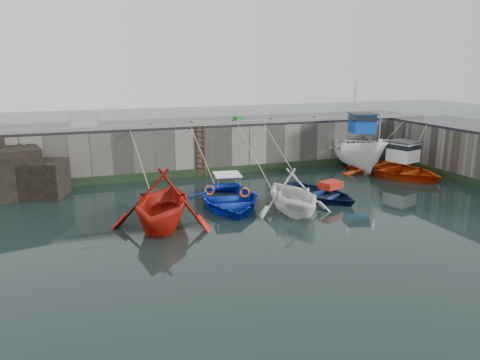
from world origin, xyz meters
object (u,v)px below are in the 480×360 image
object	(u,v)px
boat_far_white	(358,151)
boat_near_white	(163,226)
bollard_b	(192,124)
bollard_c	(233,122)
boat_near_navy	(318,198)
boat_far_orange	(394,169)
boat_near_blue	(229,205)
ladder	(202,151)
fish_crate	(238,118)
bollard_e	(314,119)
bollard_a	(151,125)
bollard_d	(271,120)
boat_near_blacktrim	(292,212)

from	to	relation	value
boat_far_white	boat_near_white	bearing A→B (deg)	-138.12
bollard_b	bollard_c	xyz separation A→B (m)	(2.70, 0.00, 0.00)
boat_near_navy	boat_far_orange	world-z (taller)	boat_far_orange
boat_near_navy	boat_far_orange	bearing A→B (deg)	2.04
boat_near_blue	ladder	bearing A→B (deg)	95.55
boat_near_navy	fish_crate	world-z (taller)	fish_crate
ladder	bollard_e	distance (m)	8.19
bollard_a	bollard_d	xyz separation A→B (m)	(7.80, 0.00, 0.00)
boat_near_blacktrim	bollard_a	distance (m)	10.74
ladder	bollard_e	world-z (taller)	bollard_e
boat_far_orange	bollard_a	xyz separation A→B (m)	(-14.51, 4.18, 2.87)
fish_crate	bollard_c	bearing A→B (deg)	-142.96
bollard_a	bollard_b	world-z (taller)	same
bollard_a	bollard_d	bearing A→B (deg)	0.00
boat_near_blue	boat_far_orange	bearing A→B (deg)	21.35
bollard_b	bollard_e	world-z (taller)	same
boat_near_blue	bollard_e	world-z (taller)	bollard_e
bollard_e	boat_near_white	bearing A→B (deg)	-143.98
bollard_e	boat_near_blacktrim	bearing A→B (deg)	-123.59
bollard_c	bollard_d	distance (m)	2.60
boat_near_blacktrim	boat_near_navy	size ratio (longest dim) A/B	0.95
boat_near_white	boat_near_blue	bearing A→B (deg)	49.61
boat_far_white	bollard_c	distance (m)	8.76
ladder	boat_near_navy	xyz separation A→B (m)	(4.48, -6.77, -1.59)
boat_near_blacktrim	bollard_b	world-z (taller)	bollard_b
fish_crate	boat_near_navy	bearing A→B (deg)	-105.37
bollard_b	ladder	bearing A→B (deg)	-33.86
boat_near_blacktrim	ladder	bearing A→B (deg)	104.48
fish_crate	bollard_e	xyz separation A→B (m)	(4.81, -1.76, -0.01)
boat_far_orange	bollard_a	world-z (taller)	boat_far_orange
boat_far_orange	boat_near_blue	bearing A→B (deg)	173.72
boat_near_navy	bollard_e	size ratio (longest dim) A/B	16.87
boat_near_blacktrim	fish_crate	xyz separation A→B (m)	(1.06, 10.60, 3.31)
fish_crate	bollard_b	bearing A→B (deg)	-178.16
boat_near_navy	bollard_a	xyz separation A→B (m)	(-7.48, 7.11, 3.30)
boat_far_white	bollard_c	bearing A→B (deg)	-174.69
boat_far_orange	boat_near_white	bearing A→B (deg)	177.73
fish_crate	bollard_e	bearing A→B (deg)	-43.71
bollard_e	boat_far_orange	bearing A→B (deg)	-49.92
bollard_b	fish_crate	bearing A→B (deg)	25.49
ladder	bollard_e	bearing A→B (deg)	2.40
boat_near_navy	fish_crate	bearing A→B (deg)	77.69
boat_near_blue	bollard_c	distance (m)	7.98
boat_near_white	bollard_d	bearing A→B (deg)	66.10
boat_near_blacktrim	bollard_d	size ratio (longest dim) A/B	16.04
boat_near_blue	bollard_a	bearing A→B (deg)	120.00
boat_near_navy	bollard_b	size ratio (longest dim) A/B	16.87
bollard_e	boat_far_white	bearing A→B (deg)	-30.21
ladder	bollard_e	size ratio (longest dim) A/B	11.43
boat_near_navy	bollard_c	bearing A→B (deg)	87.16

